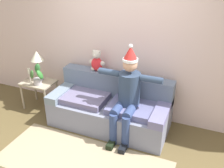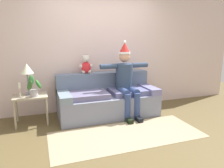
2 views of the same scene
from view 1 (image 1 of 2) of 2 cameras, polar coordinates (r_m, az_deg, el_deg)
The scene contains 10 objects.
ground_plane at distance 3.78m, azimuth -6.74°, elevation -17.21°, with size 10.00×10.00×0.00m, color brown.
back_wall at distance 4.33m, azimuth 2.34°, elevation 9.69°, with size 7.00×0.10×2.70m, color beige.
couch at distance 4.31m, azimuth -0.31°, elevation -5.28°, with size 1.98×0.87×0.85m.
person_seated at distance 3.85m, azimuth 3.47°, elevation -2.03°, with size 1.02×0.77×1.51m.
teddy_bear at distance 4.35m, azimuth -3.49°, elevation 5.12°, with size 0.29×0.17×0.38m.
side_table at distance 4.93m, azimuth -16.25°, elevation -0.37°, with size 0.59×0.44×0.54m.
table_lamp at distance 4.81m, azimuth -16.65°, elevation 5.80°, with size 0.24×0.24×0.57m.
potted_plant at distance 4.73m, azimuth -16.65°, elevation 1.68°, with size 0.29×0.27×0.38m.
candle_tall at distance 4.92m, azimuth -18.27°, elevation 2.42°, with size 0.04×0.04×0.25m.
area_rug at distance 3.77m, azimuth -6.74°, elevation -17.17°, with size 2.49×1.01×0.01m, color tan.
Camera 1 is at (1.43, -2.34, 2.60)m, focal length 40.33 mm.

